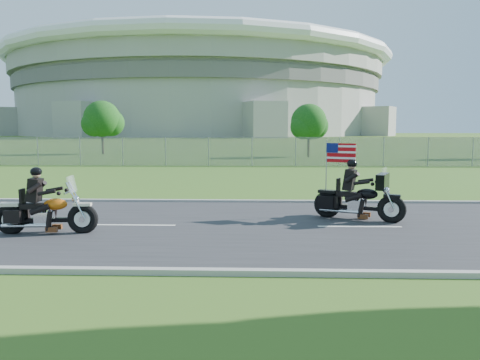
{
  "coord_description": "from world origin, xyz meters",
  "views": [
    {
      "loc": [
        1.24,
        -12.23,
        2.65
      ],
      "look_at": [
        0.83,
        0.0,
        1.27
      ],
      "focal_mm": 35.0,
      "sensor_mm": 36.0,
      "label": 1
    }
  ],
  "objects": [
    {
      "name": "fence",
      "position": [
        -5.0,
        20.0,
        1.0
      ],
      "size": [
        60.0,
        0.03,
        2.0
      ],
      "primitive_type": "cube",
      "color": "gray",
      "rests_on": "ground"
    },
    {
      "name": "road",
      "position": [
        0.0,
        0.0,
        0.02
      ],
      "size": [
        120.0,
        8.0,
        0.04
      ],
      "primitive_type": "cube",
      "color": "#28282B",
      "rests_on": "ground"
    },
    {
      "name": "motorcycle_lead",
      "position": [
        -3.97,
        -1.0,
        0.54
      ],
      "size": [
        2.53,
        0.72,
        1.7
      ],
      "rotation": [
        0.0,
        0.0,
        0.08
      ],
      "color": "black",
      "rests_on": "ground"
    },
    {
      "name": "tree_fence_mid",
      "position": [
        -13.95,
        34.04,
        3.3
      ],
      "size": [
        3.96,
        3.69,
        5.3
      ],
      "color": "#382316",
      "rests_on": "ground"
    },
    {
      "name": "curb_south",
      "position": [
        0.0,
        -4.05,
        0.05
      ],
      "size": [
        120.0,
        0.18,
        0.12
      ],
      "primitive_type": "cube",
      "color": "#9E9B93",
      "rests_on": "ground"
    },
    {
      "name": "motorcycle_follow",
      "position": [
        4.17,
        1.0,
        0.6
      ],
      "size": [
        2.46,
        1.4,
        2.19
      ],
      "rotation": [
        0.0,
        0.0,
        -0.43
      ],
      "color": "black",
      "rests_on": "ground"
    },
    {
      "name": "ground",
      "position": [
        0.0,
        0.0,
        0.0
      ],
      "size": [
        420.0,
        420.0,
        0.0
      ],
      "primitive_type": "plane",
      "color": "#26551A",
      "rests_on": "ground"
    },
    {
      "name": "stadium",
      "position": [
        -20.0,
        170.0,
        15.58
      ],
      "size": [
        140.4,
        140.4,
        29.2
      ],
      "color": "#A3A099",
      "rests_on": "ground"
    },
    {
      "name": "curb_north",
      "position": [
        0.0,
        4.05,
        0.05
      ],
      "size": [
        120.0,
        0.18,
        0.12
      ],
      "primitive_type": "cube",
      "color": "#9E9B93",
      "rests_on": "ground"
    },
    {
      "name": "tree_fence_near",
      "position": [
        6.04,
        30.04,
        2.97
      ],
      "size": [
        3.52,
        3.28,
        4.75
      ],
      "color": "#382316",
      "rests_on": "ground"
    }
  ]
}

